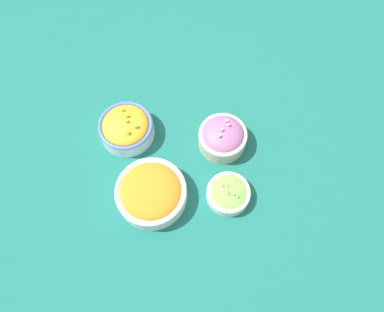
% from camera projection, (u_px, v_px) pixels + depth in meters
% --- Properties ---
extents(ground_plane, '(3.00, 3.00, 0.00)m').
position_uv_depth(ground_plane, '(192.00, 160.00, 1.08)').
color(ground_plane, '#196056').
extents(bowl_red_onion, '(0.14, 0.14, 0.09)m').
position_uv_depth(bowl_red_onion, '(223.00, 137.00, 1.07)').
color(bowl_red_onion, beige).
rests_on(bowl_red_onion, ground_plane).
extents(bowl_carrots, '(0.19, 0.19, 0.07)m').
position_uv_depth(bowl_carrots, '(151.00, 192.00, 1.00)').
color(bowl_carrots, silver).
rests_on(bowl_carrots, ground_plane).
extents(bowl_lettuce, '(0.12, 0.12, 0.05)m').
position_uv_depth(bowl_lettuce, '(229.00, 193.00, 1.01)').
color(bowl_lettuce, silver).
rests_on(bowl_lettuce, ground_plane).
extents(bowl_squash, '(0.16, 0.16, 0.08)m').
position_uv_depth(bowl_squash, '(126.00, 127.00, 1.08)').
color(bowl_squash, silver).
rests_on(bowl_squash, ground_plane).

